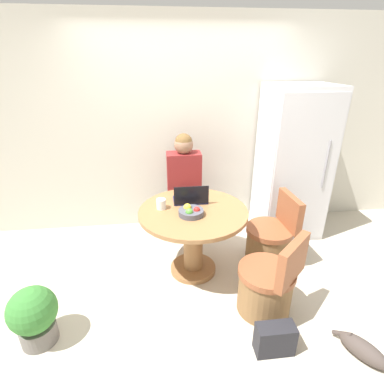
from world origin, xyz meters
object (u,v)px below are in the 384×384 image
dining_table (193,229)px  chair_right_side (270,241)px  fruit_bowl (191,212)px  cat (365,351)px  chair_near_right_corner (267,287)px  handbag (275,339)px  laptop (190,198)px  refrigerator (293,163)px  person_seated (184,181)px  potted_plant (34,315)px

dining_table → chair_right_side: 0.89m
fruit_bowl → cat: fruit_bowl is taller
dining_table → chair_near_right_corner: 0.89m
fruit_bowl → handbag: size_ratio=0.80×
cat → dining_table: bearing=-165.2°
dining_table → chair_right_side: chair_right_side is taller
fruit_bowl → handbag: fruit_bowl is taller
laptop → cat: 1.94m
refrigerator → fruit_bowl: refrigerator is taller
chair_right_side → person_seated: bearing=-132.4°
person_seated → fruit_bowl: (-0.01, -0.86, 0.03)m
chair_near_right_corner → cat: 0.83m
chair_near_right_corner → cat: bearing=93.3°
laptop → dining_table: bearing=92.6°
refrigerator → cat: refrigerator is taller
refrigerator → handbag: 2.10m
dining_table → laptop: bearing=92.6°
person_seated → refrigerator: bearing=178.3°
chair_right_side → fruit_bowl: fruit_bowl is taller
refrigerator → person_seated: (-1.34, 0.04, -0.19)m
refrigerator → dining_table: (-1.32, -0.72, -0.41)m
cat → chair_near_right_corner: bearing=-163.5°
refrigerator → person_seated: refrigerator is taller
fruit_bowl → cat: (1.20, -1.09, -0.69)m
chair_near_right_corner → fruit_bowl: size_ratio=3.33×
chair_near_right_corner → chair_right_side: (0.27, 0.68, 0.00)m
cat → handbag: size_ratio=1.49×
fruit_bowl → chair_near_right_corner: bearing=-40.7°
cat → potted_plant: (-2.51, 0.46, 0.20)m
laptop → handbag: (0.51, -1.23, -0.65)m
chair_near_right_corner → person_seated: bearing=-109.3°
handbag → chair_near_right_corner: bearing=79.7°
dining_table → fruit_bowl: (-0.03, -0.10, 0.25)m
person_seated → potted_plant: (-1.32, -1.50, -0.46)m
laptop → potted_plant: size_ratio=0.68×
refrigerator → chair_near_right_corner: bearing=-118.5°
potted_plant → handbag: (1.85, -0.32, -0.15)m
dining_table → potted_plant: (-1.34, -0.73, -0.24)m
person_seated → cat: person_seated is taller
dining_table → person_seated: (-0.02, 0.76, 0.22)m
handbag → refrigerator: bearing=65.4°
dining_table → handbag: (0.51, -1.05, -0.38)m
refrigerator → potted_plant: bearing=-151.3°
laptop → potted_plant: bearing=34.2°
person_seated → fruit_bowl: size_ratio=5.51×
dining_table → potted_plant: 1.55m
chair_right_side → fruit_bowl: (-0.89, -0.15, 0.50)m
laptop → chair_right_side: bearing=171.9°
dining_table → cat: 1.73m
handbag → cat: bearing=-12.1°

